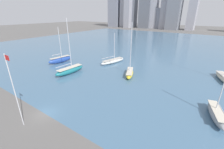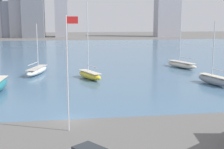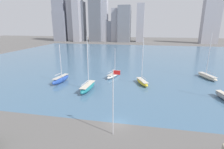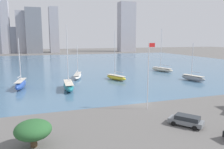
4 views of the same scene
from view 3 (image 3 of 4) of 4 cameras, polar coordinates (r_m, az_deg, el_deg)
ground_plane at (r=35.80m, az=1.88°, el=-15.62°), size 500.00×500.00×0.00m
harbor_water at (r=101.98m, az=8.27°, el=5.20°), size 180.00×140.00×0.00m
flag_pole at (r=29.62m, az=0.43°, el=-8.59°), size 1.24×0.14×11.89m
distant_city_skyline at (r=207.11m, az=-3.28°, el=17.38°), size 178.21×22.44×70.54m
sailboat_blue at (r=60.90m, az=-16.38°, el=-1.50°), size 3.06×9.25×12.60m
sailboat_cream at (r=71.66m, az=28.63°, el=-0.49°), size 5.61×10.05×16.10m
sailboat_yellow at (r=57.65m, az=9.83°, el=-2.33°), size 5.10×8.31×14.70m
sailboat_white at (r=65.26m, az=0.65°, el=-0.00°), size 4.77×10.64×10.58m
sailboat_teal at (r=51.99m, az=-7.92°, el=-4.07°), size 2.88×9.97×15.75m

